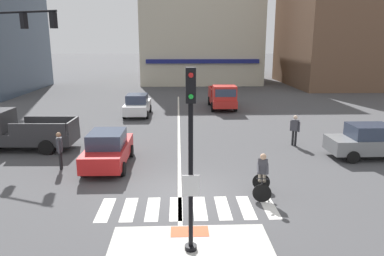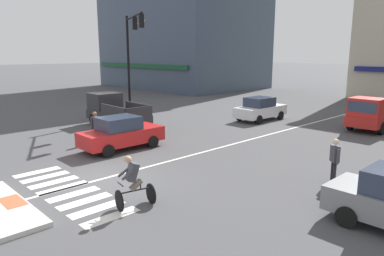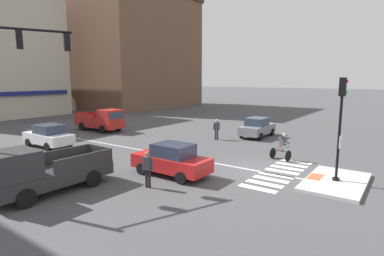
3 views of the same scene
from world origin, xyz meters
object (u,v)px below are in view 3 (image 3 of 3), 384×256
object	(u,v)px
pedestrian_waiting_far_side	(217,128)
pedestrian_at_curb_left	(148,166)
signal_pole	(340,120)
cyclist	(282,146)
car_white_westbound_distant	(49,136)
car_grey_cross_right	(257,127)
pickup_truck_red_eastbound_distant	(102,121)
pickup_truck_charcoal_cross_left	(41,172)
car_red_westbound_near	(172,160)

from	to	relation	value
pedestrian_waiting_far_side	pedestrian_at_curb_left	bearing A→B (deg)	-164.24
signal_pole	pedestrian_waiting_far_side	distance (m)	11.88
pedestrian_at_curb_left	cyclist	bearing A→B (deg)	-21.64
car_white_westbound_distant	car_grey_cross_right	world-z (taller)	same
pedestrian_at_curb_left	pedestrian_waiting_far_side	world-z (taller)	same
pickup_truck_red_eastbound_distant	cyclist	size ratio (longest dim) A/B	3.04
pickup_truck_red_eastbound_distant	pickup_truck_charcoal_cross_left	bearing A→B (deg)	-137.67
car_red_westbound_near	cyclist	distance (m)	7.10
car_grey_cross_right	pickup_truck_red_eastbound_distant	distance (m)	14.22
car_grey_cross_right	pedestrian_at_curb_left	distance (m)	14.52
signal_pole	cyclist	distance (m)	4.98
car_grey_cross_right	pickup_truck_charcoal_cross_left	distance (m)	17.82
car_red_westbound_near	pickup_truck_red_eastbound_distant	size ratio (longest dim) A/B	0.81
car_grey_cross_right	pedestrian_waiting_far_side	size ratio (longest dim) A/B	2.46
pickup_truck_red_eastbound_distant	pedestrian_at_curb_left	size ratio (longest dim) A/B	3.06
pedestrian_at_curb_left	pedestrian_waiting_far_side	distance (m)	11.91
car_red_westbound_near	car_grey_cross_right	distance (m)	12.47
pedestrian_waiting_far_side	signal_pole	bearing A→B (deg)	-120.58
car_red_westbound_near	pickup_truck_charcoal_cross_left	world-z (taller)	pickup_truck_charcoal_cross_left
pickup_truck_charcoal_cross_left	cyclist	distance (m)	13.07
pickup_truck_charcoal_cross_left	pickup_truck_red_eastbound_distant	bearing A→B (deg)	42.33
signal_pole	car_grey_cross_right	xyz separation A→B (m)	(8.98, 7.89, -2.21)
cyclist	pedestrian_waiting_far_side	bearing A→B (deg)	63.39
car_white_westbound_distant	cyclist	size ratio (longest dim) A/B	2.45
car_white_westbound_distant	pedestrian_waiting_far_side	distance (m)	12.60
pedestrian_waiting_far_side	pickup_truck_red_eastbound_distant	bearing A→B (deg)	103.32
cyclist	signal_pole	bearing A→B (deg)	-127.01
car_red_westbound_near	car_white_westbound_distant	size ratio (longest dim) A/B	1.00
car_red_westbound_near	pedestrian_waiting_far_side	size ratio (longest dim) A/B	2.46
pickup_truck_red_eastbound_distant	signal_pole	bearing A→B (deg)	-99.15
cyclist	pedestrian_at_curb_left	distance (m)	8.83
car_grey_cross_right	cyclist	distance (m)	7.61
car_white_westbound_distant	cyclist	bearing A→B (deg)	-67.88
car_white_westbound_distant	car_grey_cross_right	bearing A→B (deg)	-40.74
car_grey_cross_right	cyclist	world-z (taller)	cyclist
cyclist	pedestrian_at_curb_left	xyz separation A→B (m)	(-8.21, 3.26, 0.11)
signal_pole	pedestrian_at_curb_left	distance (m)	9.01
signal_pole	pedestrian_waiting_far_side	xyz separation A→B (m)	(5.95, 10.07, -2.04)
pickup_truck_charcoal_cross_left	pedestrian_at_curb_left	bearing A→B (deg)	-44.03
cyclist	car_red_westbound_near	bearing A→B (deg)	150.19
car_grey_cross_right	pickup_truck_charcoal_cross_left	bearing A→B (deg)	173.38
car_grey_cross_right	pickup_truck_charcoal_cross_left	xyz separation A→B (m)	(-17.70, 2.05, 0.17)
car_red_westbound_near	pedestrian_waiting_far_side	distance (m)	9.87
car_white_westbound_distant	pedestrian_at_curb_left	distance (m)	11.89
cyclist	pickup_truck_charcoal_cross_left	bearing A→B (deg)	150.88
car_white_westbound_distant	pickup_truck_red_eastbound_distant	xyz separation A→B (m)	(6.75, 2.42, 0.17)
car_red_westbound_near	cyclist	size ratio (longest dim) A/B	2.45
car_grey_cross_right	pedestrian_at_curb_left	world-z (taller)	pedestrian_at_curb_left
pickup_truck_red_eastbound_distant	car_red_westbound_near	bearing A→B (deg)	-116.29
car_white_westbound_distant	pickup_truck_red_eastbound_distant	distance (m)	7.18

